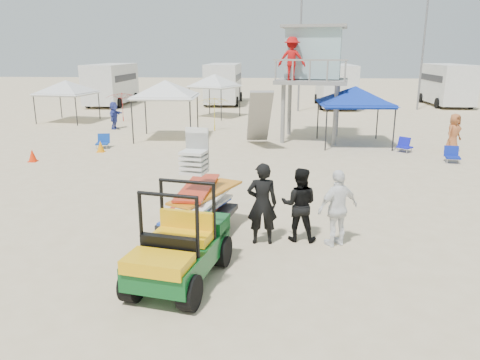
# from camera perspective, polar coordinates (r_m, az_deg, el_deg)

# --- Properties ---
(ground) EXTENTS (140.00, 140.00, 0.00)m
(ground) POSITION_cam_1_polar(r_m,az_deg,el_deg) (8.99, -4.73, -13.13)
(ground) COLOR beige
(ground) RESTS_ON ground
(utility_cart) EXTENTS (1.69, 2.66, 1.88)m
(utility_cart) POSITION_cam_1_polar(r_m,az_deg,el_deg) (8.91, -7.58, -7.25)
(utility_cart) COLOR #0C4D1C
(utility_cart) RESTS_ON ground
(surf_trailer) EXTENTS (1.73, 2.64, 2.30)m
(surf_trailer) POSITION_cam_1_polar(r_m,az_deg,el_deg) (11.04, -5.13, -2.29)
(surf_trailer) COLOR black
(surf_trailer) RESTS_ON ground
(man_left) EXTENTS (0.73, 0.51, 1.90)m
(man_left) POSITION_cam_1_polar(r_m,az_deg,el_deg) (10.61, 2.71, -2.91)
(man_left) COLOR black
(man_left) RESTS_ON ground
(man_mid) EXTENTS (0.91, 0.74, 1.74)m
(man_mid) POSITION_cam_1_polar(r_m,az_deg,el_deg) (10.89, 7.23, -2.98)
(man_mid) COLOR black
(man_mid) RESTS_ON ground
(man_right) EXTENTS (1.12, 0.90, 1.77)m
(man_right) POSITION_cam_1_polar(r_m,az_deg,el_deg) (10.73, 11.84, -3.39)
(man_right) COLOR white
(man_right) RESTS_ON ground
(lifeguard_tower) EXTENTS (3.81, 3.81, 5.34)m
(lifeguard_tower) POSITION_cam_1_polar(r_m,az_deg,el_deg) (23.53, 8.63, 14.55)
(lifeguard_tower) COLOR gray
(lifeguard_tower) RESTS_ON ground
(canopy_blue) EXTENTS (3.24, 3.24, 3.12)m
(canopy_blue) POSITION_cam_1_polar(r_m,az_deg,el_deg) (22.58, 13.91, 10.68)
(canopy_blue) COLOR black
(canopy_blue) RESTS_ON ground
(canopy_white_a) EXTENTS (3.04, 3.04, 3.31)m
(canopy_white_a) POSITION_cam_1_polar(r_m,az_deg,el_deg) (23.67, -9.11, 11.60)
(canopy_white_a) COLOR black
(canopy_white_a) RESTS_ON ground
(canopy_white_b) EXTENTS (3.27, 3.27, 2.95)m
(canopy_white_b) POSITION_cam_1_polar(r_m,az_deg,el_deg) (31.21, -20.49, 11.07)
(canopy_white_b) COLOR black
(canopy_white_b) RESTS_ON ground
(canopy_white_c) EXTENTS (3.43, 3.43, 3.22)m
(canopy_white_c) POSITION_cam_1_polar(r_m,az_deg,el_deg) (31.45, -3.11, 12.52)
(canopy_white_c) COLOR black
(canopy_white_c) RESTS_ON ground
(umbrella_a) EXTENTS (2.48, 2.50, 1.83)m
(umbrella_a) POSITION_cam_1_polar(r_m,az_deg,el_deg) (30.41, -14.13, 8.65)
(umbrella_a) COLOR #B61513
(umbrella_a) RESTS_ON ground
(umbrella_b) EXTENTS (2.90, 2.91, 1.88)m
(umbrella_b) POSITION_cam_1_polar(r_m,az_deg,el_deg) (26.00, -3.07, 8.05)
(umbrella_b) COLOR gold
(umbrella_b) RESTS_ON ground
(cone_near) EXTENTS (0.34, 0.34, 0.50)m
(cone_near) POSITION_cam_1_polar(r_m,az_deg,el_deg) (21.42, -16.64, 3.95)
(cone_near) COLOR orange
(cone_near) RESTS_ON ground
(cone_far) EXTENTS (0.34, 0.34, 0.50)m
(cone_far) POSITION_cam_1_polar(r_m,az_deg,el_deg) (20.48, -23.98, 2.75)
(cone_far) COLOR #FA2D07
(cone_far) RESTS_ON ground
(beach_chair_a) EXTENTS (0.61, 0.66, 0.64)m
(beach_chair_a) POSITION_cam_1_polar(r_m,az_deg,el_deg) (22.30, -16.36, 4.57)
(beach_chair_a) COLOR #0E3A9A
(beach_chair_a) RESTS_ON ground
(beach_chair_b) EXTENTS (0.63, 0.68, 0.64)m
(beach_chair_b) POSITION_cam_1_polar(r_m,az_deg,el_deg) (20.42, 24.44, 2.84)
(beach_chair_b) COLOR #0D2092
(beach_chair_b) RESTS_ON ground
(beach_chair_c) EXTENTS (0.74, 0.86, 0.64)m
(beach_chair_c) POSITION_cam_1_polar(r_m,az_deg,el_deg) (21.82, 19.39, 4.09)
(beach_chair_c) COLOR #1016B6
(beach_chair_c) RESTS_ON ground
(rv_far_left) EXTENTS (2.64, 6.80, 3.25)m
(rv_far_left) POSITION_cam_1_polar(r_m,az_deg,el_deg) (40.13, -15.41, 11.39)
(rv_far_left) COLOR silver
(rv_far_left) RESTS_ON ground
(rv_mid_left) EXTENTS (2.65, 6.50, 3.25)m
(rv_mid_left) POSITION_cam_1_polar(r_m,az_deg,el_deg) (39.59, -2.03, 11.87)
(rv_mid_left) COLOR silver
(rv_mid_left) RESTS_ON ground
(rv_mid_right) EXTENTS (2.64, 7.00, 3.25)m
(rv_mid_right) POSITION_cam_1_polar(r_m,az_deg,el_deg) (38.15, 11.56, 11.44)
(rv_mid_right) COLOR silver
(rv_mid_right) RESTS_ON ground
(rv_far_right) EXTENTS (2.64, 6.60, 3.25)m
(rv_far_right) POSITION_cam_1_polar(r_m,az_deg,el_deg) (41.67, 23.89, 10.77)
(rv_far_right) COLOR silver
(rv_far_right) RESTS_ON ground
(light_pole_left) EXTENTS (0.14, 0.14, 8.00)m
(light_pole_left) POSITION_cam_1_polar(r_m,az_deg,el_deg) (34.83, 7.31, 14.89)
(light_pole_left) COLOR slate
(light_pole_left) RESTS_ON ground
(light_pole_right) EXTENTS (0.14, 0.14, 8.00)m
(light_pole_right) POSITION_cam_1_polar(r_m,az_deg,el_deg) (37.83, 21.36, 14.03)
(light_pole_right) COLOR slate
(light_pole_right) RESTS_ON ground
(distant_beachgoers) EXTENTS (17.54, 6.41, 1.70)m
(distant_beachgoers) POSITION_cam_1_polar(r_m,az_deg,el_deg) (23.87, -0.06, 7.09)
(distant_beachgoers) COLOR #3542A0
(distant_beachgoers) RESTS_ON ground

